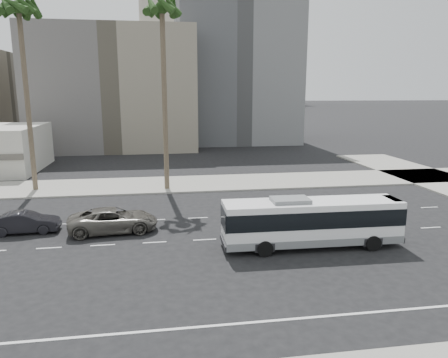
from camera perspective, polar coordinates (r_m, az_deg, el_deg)
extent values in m
plane|color=black|center=(26.12, 3.97, -7.93)|extent=(700.00, 700.00, 0.00)
cube|color=gray|center=(40.78, -0.81, -0.51)|extent=(120.00, 7.00, 0.15)
cube|color=#66615C|center=(69.25, -14.47, 11.68)|extent=(24.00, 18.00, 18.00)
cube|color=#545658|center=(77.25, 1.35, 15.00)|extent=(20.00, 20.00, 26.00)
cube|color=beige|center=(274.28, -8.31, 14.55)|extent=(42.00, 42.00, 44.00)
cube|color=beige|center=(278.70, -8.57, 22.38)|extent=(26.00, 26.00, 32.00)
cube|color=#56585C|center=(260.24, 2.57, 17.68)|extent=(26.00, 26.00, 70.00)
cube|color=#56585C|center=(294.57, 6.33, 15.97)|extent=(22.00, 22.00, 60.00)
cube|color=white|center=(24.62, 11.87, -5.53)|extent=(10.23, 2.42, 2.28)
cube|color=black|center=(24.53, 11.90, -4.84)|extent=(10.29, 2.48, 0.97)
cube|color=slate|center=(24.94, 11.77, -7.74)|extent=(10.25, 2.46, 0.44)
cube|color=slate|center=(23.85, 9.03, -2.91)|extent=(2.13, 1.44, 0.26)
cube|color=#262628|center=(26.42, 21.84, -2.67)|extent=(0.55, 1.59, 0.26)
cylinder|color=black|center=(25.33, 19.63, -8.21)|extent=(0.88, 0.26, 0.88)
cylinder|color=black|center=(27.21, 17.40, -6.66)|extent=(0.88, 0.26, 0.88)
cylinder|color=black|center=(23.11, 5.69, -9.50)|extent=(0.88, 0.26, 0.88)
cylinder|color=black|center=(25.16, 4.41, -7.66)|extent=(0.88, 0.26, 0.88)
imported|color=#58554E|center=(27.74, -14.84, -5.43)|extent=(3.09, 5.79, 1.55)
imported|color=black|center=(29.49, -25.43, -5.36)|extent=(1.62, 4.19, 1.36)
cylinder|color=brown|center=(37.51, -8.08, 10.10)|extent=(0.43, 0.43, 15.47)
cylinder|color=brown|center=(40.47, -25.18, 9.19)|extent=(0.48, 0.48, 15.42)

